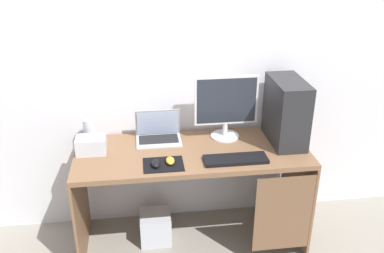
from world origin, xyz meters
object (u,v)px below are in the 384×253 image
(monitor, at_px, (226,106))
(projector, at_px, (91,145))
(mouse_left, at_px, (170,161))
(pc_tower, at_px, (286,111))
(mouse_right, at_px, (156,163))
(laptop, at_px, (158,134))
(speaker, at_px, (90,131))
(subwoofer, at_px, (155,227))
(keyboard, at_px, (236,159))

(monitor, distance_m, projector, 0.97)
(projector, height_order, mouse_left, projector)
(pc_tower, height_order, mouse_right, pc_tower)
(pc_tower, xyz_separation_m, laptop, (-0.89, 0.13, -0.18))
(mouse_right, bearing_deg, speaker, 137.47)
(speaker, distance_m, projector, 0.16)
(projector, distance_m, subwoofer, 0.82)
(keyboard, bearing_deg, monitor, 89.87)
(pc_tower, bearing_deg, mouse_left, -165.03)
(monitor, distance_m, subwoofer, 1.06)
(mouse_right, bearing_deg, monitor, 34.25)
(keyboard, bearing_deg, mouse_left, 177.33)
(monitor, relative_size, subwoofer, 2.06)
(pc_tower, distance_m, mouse_right, 0.99)
(subwoofer, bearing_deg, speaker, 156.87)
(laptop, distance_m, subwoofer, 0.72)
(pc_tower, bearing_deg, speaker, 173.47)
(speaker, bearing_deg, subwoofer, -23.13)
(mouse_left, height_order, subwoofer, mouse_left)
(pc_tower, bearing_deg, keyboard, -149.10)
(projector, distance_m, keyboard, 0.98)
(keyboard, distance_m, mouse_right, 0.52)
(keyboard, relative_size, subwoofer, 1.85)
(monitor, height_order, subwoofer, monitor)
(keyboard, xyz_separation_m, mouse_left, (-0.43, 0.02, 0.01))
(keyboard, bearing_deg, projector, 165.73)
(monitor, height_order, mouse_right, monitor)
(speaker, height_order, mouse_left, speaker)
(pc_tower, xyz_separation_m, subwoofer, (-0.95, -0.03, -0.88))
(projector, relative_size, subwoofer, 0.88)
(pc_tower, xyz_separation_m, mouse_left, (-0.84, -0.22, -0.21))
(monitor, relative_size, speaker, 2.67)
(mouse_right, bearing_deg, projector, 149.81)
(speaker, bearing_deg, monitor, -2.85)
(pc_tower, distance_m, speaker, 1.39)
(monitor, bearing_deg, pc_tower, -15.03)
(projector, relative_size, keyboard, 0.48)
(keyboard, bearing_deg, speaker, 157.48)
(projector, xyz_separation_m, keyboard, (0.95, -0.24, -0.04))
(laptop, distance_m, keyboard, 0.61)
(monitor, height_order, speaker, monitor)
(laptop, xyz_separation_m, keyboard, (0.48, -0.37, -0.03))
(subwoofer, bearing_deg, projector, 176.81)
(mouse_right, bearing_deg, laptop, 83.93)
(speaker, height_order, subwoofer, speaker)
(laptop, distance_m, speaker, 0.48)
(speaker, relative_size, mouse_right, 1.83)
(mouse_right, height_order, subwoofer, mouse_right)
(monitor, relative_size, mouse_left, 4.88)
(speaker, xyz_separation_m, keyboard, (0.97, -0.40, -0.08))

